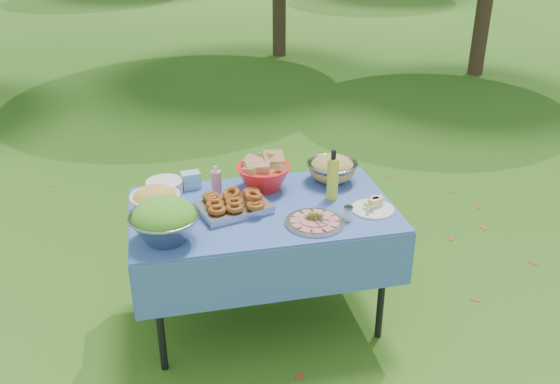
# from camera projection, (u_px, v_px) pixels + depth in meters

# --- Properties ---
(ground) EXTENTS (80.00, 80.00, 0.00)m
(ground) POSITION_uv_depth(u_px,v_px,m) (264.00, 317.00, 3.66)
(ground) COLOR #0F3609
(ground) RESTS_ON ground
(picnic_table) EXTENTS (1.46, 0.86, 0.76)m
(picnic_table) POSITION_uv_depth(u_px,v_px,m) (263.00, 265.00, 3.49)
(picnic_table) COLOR #719AD9
(picnic_table) RESTS_ON ground
(salad_bowl) EXTENTS (0.41, 0.41, 0.23)m
(salad_bowl) POSITION_uv_depth(u_px,v_px,m) (165.00, 221.00, 2.95)
(salad_bowl) COLOR gray
(salad_bowl) RESTS_ON picnic_table
(pasta_bowl_white) EXTENTS (0.34, 0.34, 0.15)m
(pasta_bowl_white) POSITION_uv_depth(u_px,v_px,m) (155.00, 199.00, 3.25)
(pasta_bowl_white) COLOR silver
(pasta_bowl_white) RESTS_ON picnic_table
(plate_stack) EXTENTS (0.22, 0.22, 0.08)m
(plate_stack) POSITION_uv_depth(u_px,v_px,m) (165.00, 187.00, 3.48)
(plate_stack) COLOR silver
(plate_stack) RESTS_ON picnic_table
(wipes_box) EXTENTS (0.12, 0.09, 0.10)m
(wipes_box) POSITION_uv_depth(u_px,v_px,m) (191.00, 180.00, 3.54)
(wipes_box) COLOR #8CC9D7
(wipes_box) RESTS_ON picnic_table
(sanitizer_bottle) EXTENTS (0.07, 0.07, 0.17)m
(sanitizer_bottle) POSITION_uv_depth(u_px,v_px,m) (216.00, 180.00, 3.45)
(sanitizer_bottle) COLOR #CF7A86
(sanitizer_bottle) RESTS_ON picnic_table
(bread_bowl) EXTENTS (0.41, 0.41, 0.22)m
(bread_bowl) POSITION_uv_depth(u_px,v_px,m) (263.00, 171.00, 3.51)
(bread_bowl) COLOR red
(bread_bowl) RESTS_ON picnic_table
(pasta_bowl_steel) EXTENTS (0.33, 0.33, 0.16)m
(pasta_bowl_steel) POSITION_uv_depth(u_px,v_px,m) (332.00, 168.00, 3.62)
(pasta_bowl_steel) COLOR gray
(pasta_bowl_steel) RESTS_ON picnic_table
(fried_tray) EXTENTS (0.44, 0.36, 0.09)m
(fried_tray) POSITION_uv_depth(u_px,v_px,m) (234.00, 204.00, 3.27)
(fried_tray) COLOR #A5A5A9
(fried_tray) RESTS_ON picnic_table
(charcuterie_platter) EXTENTS (0.36, 0.36, 0.07)m
(charcuterie_platter) POSITION_uv_depth(u_px,v_px,m) (315.00, 217.00, 3.15)
(charcuterie_platter) COLOR #A0A1A6
(charcuterie_platter) RESTS_ON picnic_table
(oil_bottle) EXTENTS (0.07, 0.07, 0.30)m
(oil_bottle) POSITION_uv_depth(u_px,v_px,m) (333.00, 175.00, 3.37)
(oil_bottle) COLOR #C1D32E
(oil_bottle) RESTS_ON picnic_table
(cheese_plate) EXTENTS (0.29, 0.29, 0.07)m
(cheese_plate) POSITION_uv_depth(u_px,v_px,m) (373.00, 205.00, 3.29)
(cheese_plate) COLOR silver
(cheese_plate) RESTS_ON picnic_table
(shaker) EXTENTS (0.05, 0.05, 0.08)m
(shaker) POSITION_uv_depth(u_px,v_px,m) (348.00, 213.00, 3.18)
(shaker) COLOR silver
(shaker) RESTS_ON picnic_table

